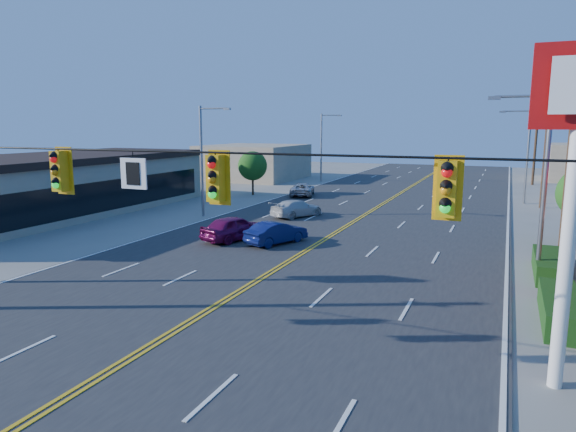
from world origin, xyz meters
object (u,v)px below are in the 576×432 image
at_px(signal_span, 93,194).
at_px(car_blue, 276,234).
at_px(car_white, 297,209).
at_px(car_silver, 302,190).
at_px(car_magenta, 235,229).

distance_m(signal_span, car_blue, 16.38).
relative_size(car_white, car_silver, 0.96).
relative_size(car_blue, car_white, 0.90).
distance_m(car_blue, car_white, 8.77).
xyz_separation_m(signal_span, car_silver, (-8.06, 34.84, -4.27)).
relative_size(signal_span, car_silver, 5.52).
bearing_deg(signal_span, car_silver, 103.03).
xyz_separation_m(car_blue, car_white, (-2.24, 8.48, -0.01)).
distance_m(car_magenta, car_white, 8.58).
height_order(car_magenta, car_silver, car_magenta).
distance_m(car_magenta, car_silver, 19.55).
height_order(car_white, car_silver, car_white).
bearing_deg(car_magenta, car_white, -73.54).
distance_m(signal_span, car_magenta, 16.80).
relative_size(signal_span, car_blue, 6.39).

